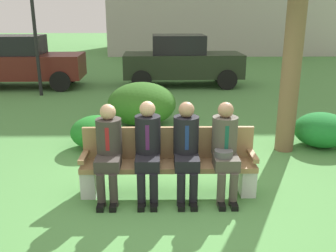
# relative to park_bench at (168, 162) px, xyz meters

# --- Properties ---
(ground_plane) EXTENTS (80.00, 80.00, 0.00)m
(ground_plane) POSITION_rel_park_bench_xyz_m (0.18, -0.23, -0.44)
(ground_plane) COLOR #4F8D46
(park_bench) EXTENTS (2.36, 0.44, 0.90)m
(park_bench) POSITION_rel_park_bench_xyz_m (0.00, 0.00, 0.00)
(park_bench) COLOR #99754C
(park_bench) RESTS_ON ground
(seated_man_leftmost) EXTENTS (0.34, 0.72, 1.27)m
(seated_man_leftmost) POSITION_rel_park_bench_xyz_m (-0.79, -0.13, 0.27)
(seated_man_leftmost) COLOR #38332D
(seated_man_leftmost) RESTS_ON ground
(seated_man_centerleft) EXTENTS (0.34, 0.72, 1.30)m
(seated_man_centerleft) POSITION_rel_park_bench_xyz_m (-0.28, -0.13, 0.29)
(seated_man_centerleft) COLOR black
(seated_man_centerleft) RESTS_ON ground
(seated_man_centerright) EXTENTS (0.34, 0.72, 1.29)m
(seated_man_centerright) POSITION_rel_park_bench_xyz_m (0.23, -0.13, 0.29)
(seated_man_centerright) COLOR black
(seated_man_centerright) RESTS_ON ground
(seated_man_rightmost) EXTENTS (0.34, 0.72, 1.29)m
(seated_man_rightmost) POSITION_rel_park_bench_xyz_m (0.75, -0.14, 0.28)
(seated_man_rightmost) COLOR #4C473D
(seated_man_rightmost) RESTS_ON ground
(shrub_near_bench) EXTENTS (1.02, 0.93, 0.64)m
(shrub_near_bench) POSITION_rel_park_bench_xyz_m (2.88, 1.77, -0.12)
(shrub_near_bench) COLOR #1E7A2E
(shrub_near_bench) RESTS_ON ground
(shrub_mid_lawn) EXTENTS (1.50, 1.38, 0.94)m
(shrub_mid_lawn) POSITION_rel_park_bench_xyz_m (-0.53, 3.25, 0.03)
(shrub_mid_lawn) COLOR #316720
(shrub_mid_lawn) RESTS_ON ground
(shrub_far_lawn) EXTENTS (0.96, 0.88, 0.60)m
(shrub_far_lawn) POSITION_rel_park_bench_xyz_m (-1.28, 1.77, -0.14)
(shrub_far_lawn) COLOR #217A26
(shrub_far_lawn) RESTS_ON ground
(parked_car_near) EXTENTS (3.95, 1.81, 1.68)m
(parked_car_near) POSITION_rel_park_bench_xyz_m (-4.68, 7.56, 0.40)
(parked_car_near) COLOR #591E19
(parked_car_near) RESTS_ON ground
(parked_car_far) EXTENTS (3.94, 1.79, 1.68)m
(parked_car_far) POSITION_rel_park_bench_xyz_m (0.59, 7.77, 0.40)
(parked_car_far) COLOR #232D1E
(parked_car_far) RESTS_ON ground
(street_lamp) EXTENTS (0.24, 0.24, 3.71)m
(street_lamp) POSITION_rel_park_bench_xyz_m (-3.70, 6.30, 1.83)
(street_lamp) COLOR black
(street_lamp) RESTS_ON ground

